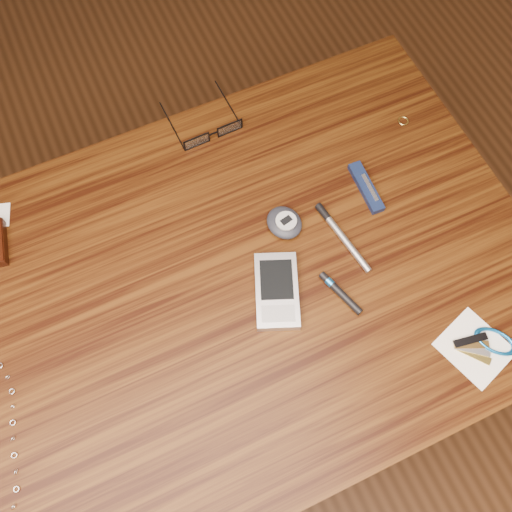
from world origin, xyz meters
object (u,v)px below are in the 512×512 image
object	(u,v)px
pda_phone	(277,291)
pocket_knife	(366,187)
eyeglasses	(212,132)
desk	(236,302)
notepad_keys	(485,344)
silver_pen	(339,232)
pedometer	(284,223)

from	to	relation	value
pda_phone	pocket_knife	xyz separation A→B (m)	(0.22, 0.11, -0.00)
eyeglasses	pda_phone	xyz separation A→B (m)	(-0.02, -0.32, -0.00)
desk	pocket_knife	world-z (taller)	pocket_knife
notepad_keys	silver_pen	bearing A→B (deg)	113.73
desk	pedometer	distance (m)	0.17
pda_phone	notepad_keys	world-z (taller)	pda_phone
silver_pen	desk	bearing A→B (deg)	-177.99
pocket_knife	pda_phone	bearing A→B (deg)	-154.14
desk	silver_pen	xyz separation A→B (m)	(0.19, 0.01, 0.11)
pedometer	silver_pen	xyz separation A→B (m)	(0.08, -0.05, -0.01)
desk	silver_pen	distance (m)	0.22
silver_pen	pocket_knife	bearing A→B (deg)	33.94
eyeglasses	notepad_keys	distance (m)	0.58
eyeglasses	pda_phone	size ratio (longest dim) A/B	0.86
pocket_knife	pedometer	bearing A→B (deg)	-178.37
pda_phone	silver_pen	size ratio (longest dim) A/B	0.98
eyeglasses	pedometer	xyz separation A→B (m)	(0.04, -0.22, 0.00)
pocket_knife	notepad_keys	bearing A→B (deg)	-84.18
pda_phone	pedometer	xyz separation A→B (m)	(0.06, 0.10, 0.00)
pda_phone	pocket_knife	distance (m)	0.25
eyeglasses	pocket_knife	world-z (taller)	eyeglasses
eyeglasses	pocket_knife	bearing A→B (deg)	-47.03
desk	pedometer	bearing A→B (deg)	26.31
desk	pedometer	size ratio (longest dim) A/B	13.37
pda_phone	notepad_keys	distance (m)	0.33
pda_phone	silver_pen	world-z (taller)	pda_phone
pda_phone	pocket_knife	bearing A→B (deg)	25.86
desk	notepad_keys	size ratio (longest dim) A/B	7.78
pocket_knife	silver_pen	bearing A→B (deg)	-146.06
pedometer	notepad_keys	bearing A→B (deg)	-58.61
notepad_keys	silver_pen	size ratio (longest dim) A/B	0.89
eyeglasses	silver_pen	xyz separation A→B (m)	(0.12, -0.27, -0.01)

